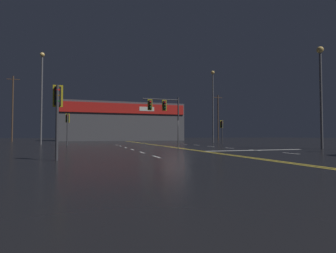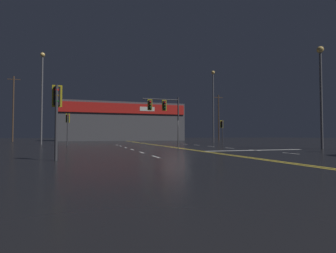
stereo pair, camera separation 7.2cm
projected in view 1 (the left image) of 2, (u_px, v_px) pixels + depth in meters
ground_plane at (177, 148)px, 23.47m from camera, size 200.00×200.00×0.00m
road_markings at (188, 148)px, 22.81m from camera, size 12.82×60.00×0.01m
traffic_signal_median at (163, 109)px, 24.12m from camera, size 3.49×0.36×4.68m
traffic_signal_corner_southwest at (58, 105)px, 11.68m from camera, size 0.42×0.36×3.37m
traffic_signal_corner_northwest at (67, 122)px, 29.08m from camera, size 0.42×0.36×3.54m
traffic_signal_corner_northeast at (222, 127)px, 34.85m from camera, size 0.42×0.36×3.12m
streetlight_near_right at (321, 82)px, 22.01m from camera, size 0.56×0.56×8.63m
streetlight_median_approach at (213, 98)px, 41.82m from camera, size 0.56×0.56×11.49m
streetlight_far_left at (42, 87)px, 32.51m from camera, size 0.56×0.56×11.47m
building_backdrop at (122, 122)px, 59.10m from camera, size 26.43×10.23×8.19m
utility_pole_row at (121, 112)px, 54.45m from camera, size 44.75×0.26×12.16m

